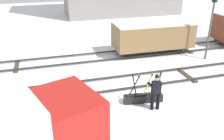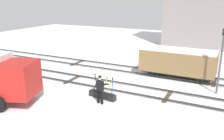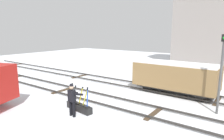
% 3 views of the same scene
% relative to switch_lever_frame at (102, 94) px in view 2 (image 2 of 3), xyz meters
% --- Properties ---
extents(ground_plane, '(60.00, 60.00, 0.00)m').
position_rel_switch_lever_frame_xyz_m(ground_plane, '(-0.06, 1.93, -0.25)').
color(ground_plane, silver).
extents(track_main_line, '(44.00, 1.94, 0.18)m').
position_rel_switch_lever_frame_xyz_m(track_main_line, '(-0.06, 1.93, -0.15)').
color(track_main_line, '#2D2B28').
rests_on(track_main_line, ground_plane).
extents(track_siding_near, '(44.00, 1.94, 0.18)m').
position_rel_switch_lever_frame_xyz_m(track_siding_near, '(-0.06, 5.96, -0.14)').
color(track_siding_near, '#2D2B28').
rests_on(track_siding_near, ground_plane).
extents(switch_lever_frame, '(1.83, 0.59, 1.45)m').
position_rel_switch_lever_frame_xyz_m(switch_lever_frame, '(0.00, 0.00, 0.00)').
color(switch_lever_frame, black).
rests_on(switch_lever_frame, ground_plane).
extents(rail_worker, '(0.59, 0.70, 1.69)m').
position_rel_switch_lever_frame_xyz_m(rail_worker, '(0.25, -0.68, 0.69)').
color(rail_worker, black).
rests_on(rail_worker, ground_plane).
extents(signal_post, '(0.24, 0.32, 4.06)m').
position_rel_switch_lever_frame_xyz_m(signal_post, '(6.07, 3.86, 2.22)').
color(signal_post, '#4C4C4C').
rests_on(signal_post, ground_plane).
extents(freight_car_mid_siding, '(5.45, 2.31, 2.14)m').
position_rel_switch_lever_frame_xyz_m(freight_car_mid_siding, '(3.15, 5.96, 1.00)').
color(freight_car_mid_siding, '#2D2B28').
rests_on(freight_car_mid_siding, ground_plane).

